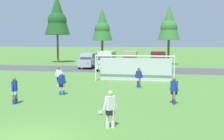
# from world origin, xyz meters

# --- Properties ---
(ground_plane) EXTENTS (400.00, 400.00, 0.00)m
(ground_plane) POSITION_xyz_m (0.00, 15.00, 0.00)
(ground_plane) COLOR #518438
(parking_lot_strip) EXTENTS (52.00, 8.40, 0.01)m
(parking_lot_strip) POSITION_xyz_m (0.00, 27.39, 0.00)
(parking_lot_strip) COLOR #4C4C51
(parking_lot_strip) RESTS_ON ground
(soccer_ball) EXTENTS (0.22, 0.22, 0.22)m
(soccer_ball) POSITION_xyz_m (1.87, 4.09, 0.11)
(soccer_ball) COLOR white
(soccer_ball) RESTS_ON ground
(soccer_goal) EXTENTS (7.45, 2.06, 2.57)m
(soccer_goal) POSITION_xyz_m (2.22, 16.67, 1.29)
(soccer_goal) COLOR white
(soccer_goal) RESTS_ON ground
(player_striker_near) EXTENTS (0.72, 0.33, 1.64)m
(player_striker_near) POSITION_xyz_m (2.97, 12.87, 0.82)
(player_striker_near) COLOR brown
(player_striker_near) RESTS_ON ground
(player_midfield_center) EXTENTS (0.57, 0.60, 1.64)m
(player_midfield_center) POSITION_xyz_m (5.63, 7.34, 0.82)
(player_midfield_center) COLOR #936B4C
(player_midfield_center) RESTS_ON ground
(player_defender_far) EXTENTS (0.60, 0.56, 1.64)m
(player_defender_far) POSITION_xyz_m (2.80, 2.09, 0.82)
(player_defender_far) COLOR beige
(player_defender_far) RESTS_ON ground
(player_winger_left) EXTENTS (0.75, 0.32, 1.64)m
(player_winger_left) POSITION_xyz_m (-3.72, 12.31, 0.82)
(player_winger_left) COLOR brown
(player_winger_left) RESTS_ON ground
(player_winger_right) EXTENTS (0.45, 0.67, 1.64)m
(player_winger_right) POSITION_xyz_m (-2.04, 8.74, 0.82)
(player_winger_right) COLOR beige
(player_winger_right) RESTS_ON ground
(player_trailing_back) EXTENTS (0.32, 0.75, 1.64)m
(player_trailing_back) POSITION_xyz_m (-3.76, 5.51, 0.82)
(player_trailing_back) COLOR #936B4C
(player_trailing_back) RESTS_ON ground
(parked_car_slot_far_left) EXTENTS (2.23, 4.65, 2.16)m
(parked_car_slot_far_left) POSITION_xyz_m (-5.81, 28.56, 1.11)
(parked_car_slot_far_left) COLOR #B2B2BC
(parked_car_slot_far_left) RESTS_ON ground
(parked_car_slot_left) EXTENTS (2.36, 4.89, 2.52)m
(parked_car_slot_left) POSITION_xyz_m (-2.61, 26.41, 1.34)
(parked_car_slot_left) COLOR silver
(parked_car_slot_left) RESTS_ON ground
(parked_car_slot_center_left) EXTENTS (2.40, 4.90, 2.52)m
(parked_car_slot_center_left) POSITION_xyz_m (0.39, 27.54, 1.34)
(parked_car_slot_center_left) COLOR tan
(parked_car_slot_center_left) RESTS_ON ground
(parked_car_slot_center) EXTENTS (2.27, 4.84, 2.52)m
(parked_car_slot_center) POSITION_xyz_m (4.15, 26.49, 1.34)
(parked_car_slot_center) COLOR maroon
(parked_car_slot_center) RESTS_ON ground
(tree_left_edge) EXTENTS (4.61, 4.61, 12.30)m
(tree_left_edge) POSITION_xyz_m (-14.47, 38.25, 8.46)
(tree_left_edge) COLOR brown
(tree_left_edge) RESTS_ON ground
(tree_mid_left) EXTENTS (3.62, 3.62, 9.66)m
(tree_mid_left) POSITION_xyz_m (-5.87, 37.55, 6.64)
(tree_mid_left) COLOR brown
(tree_mid_left) RESTS_ON ground
(tree_center_back) EXTENTS (3.67, 3.67, 9.80)m
(tree_center_back) POSITION_xyz_m (5.53, 36.76, 6.73)
(tree_center_back) COLOR brown
(tree_center_back) RESTS_ON ground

